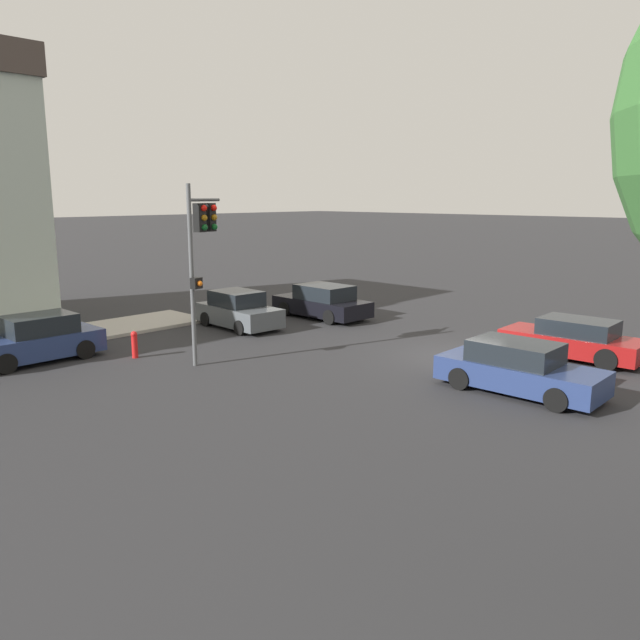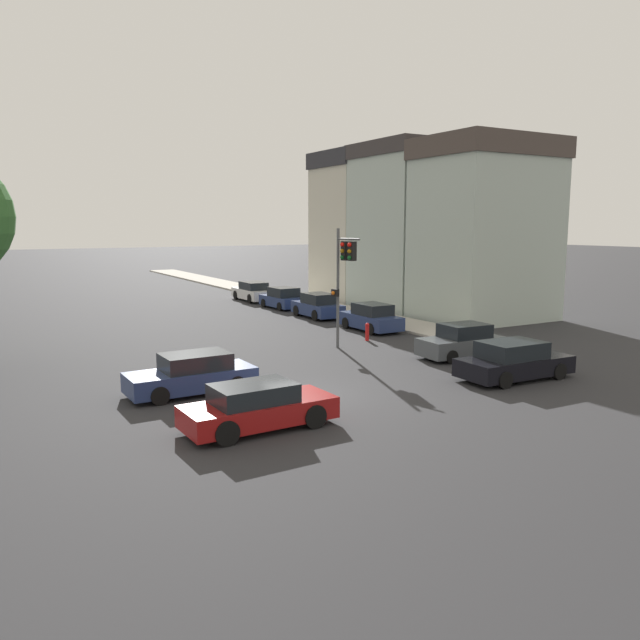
% 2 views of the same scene
% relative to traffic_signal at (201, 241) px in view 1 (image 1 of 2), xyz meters
% --- Properties ---
extents(ground_plane, '(300.00, 300.00, 0.00)m').
position_rel_traffic_signal_xyz_m(ground_plane, '(-5.53, -6.39, -3.99)').
color(ground_plane, '#28282B').
extents(traffic_signal, '(0.79, 1.54, 5.76)m').
position_rel_traffic_signal_xyz_m(traffic_signal, '(0.00, 0.00, 0.00)').
color(traffic_signal, '#515456').
rests_on(traffic_signal, ground_plane).
extents(crossing_car_0, '(4.56, 2.00, 1.37)m').
position_rel_traffic_signal_xyz_m(crossing_car_0, '(-8.50, -8.86, -3.33)').
color(crossing_car_0, maroon).
rests_on(crossing_car_0, ground_plane).
extents(crossing_car_1, '(3.99, 2.04, 1.53)m').
position_rel_traffic_signal_xyz_m(crossing_car_1, '(3.59, -4.33, -3.28)').
color(crossing_car_1, '#4C5156').
rests_on(crossing_car_1, ground_plane).
extents(crossing_car_2, '(4.64, 2.15, 1.49)m').
position_rel_traffic_signal_xyz_m(crossing_car_2, '(2.56, -8.31, -3.29)').
color(crossing_car_2, black).
rests_on(crossing_car_2, ground_plane).
extents(crossing_car_3, '(4.50, 1.96, 1.44)m').
position_rel_traffic_signal_xyz_m(crossing_car_3, '(-8.89, -4.12, -3.32)').
color(crossing_car_3, navy).
rests_on(crossing_car_3, ground_plane).
extents(parked_car_0, '(1.87, 4.08, 1.54)m').
position_rel_traffic_signal_xyz_m(parked_car_0, '(4.18, 3.69, -3.27)').
color(parked_car_0, navy).
rests_on(parked_car_0, ground_plane).
extents(fire_hydrant, '(0.22, 0.22, 0.92)m').
position_rel_traffic_signal_xyz_m(fire_hydrant, '(2.24, 1.25, -3.50)').
color(fire_hydrant, red).
rests_on(fire_hydrant, ground_plane).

